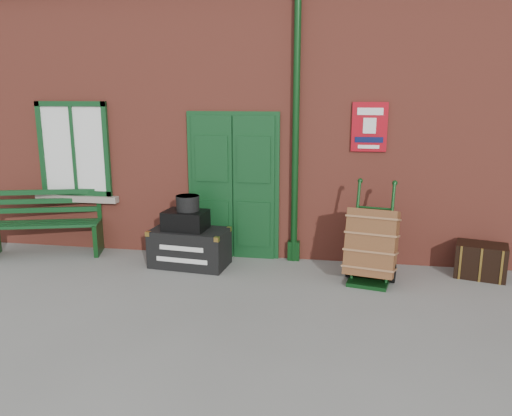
% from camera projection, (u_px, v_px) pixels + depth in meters
% --- Properties ---
extents(ground, '(80.00, 80.00, 0.00)m').
position_uv_depth(ground, '(233.00, 293.00, 6.46)').
color(ground, gray).
rests_on(ground, ground).
extents(station_building, '(10.30, 4.30, 4.36)m').
position_uv_depth(station_building, '(271.00, 113.00, 9.32)').
color(station_building, '#9C4232').
rests_on(station_building, ground).
extents(bench, '(1.78, 0.97, 1.05)m').
position_uv_depth(bench, '(46.00, 221.00, 7.94)').
color(bench, '#103D1B').
rests_on(bench, ground).
extents(houdini_trunk, '(1.17, 0.72, 0.56)m').
position_uv_depth(houdini_trunk, '(190.00, 247.00, 7.42)').
color(houdini_trunk, black).
rests_on(houdini_trunk, ground).
extents(strongbox, '(0.65, 0.50, 0.28)m').
position_uv_depth(strongbox, '(186.00, 220.00, 7.34)').
color(strongbox, black).
rests_on(strongbox, houdini_trunk).
extents(hatbox, '(0.37, 0.37, 0.22)m').
position_uv_depth(hatbox, '(188.00, 203.00, 7.30)').
color(hatbox, black).
rests_on(hatbox, strongbox).
extents(suitcase_back, '(0.51, 0.59, 0.73)m').
position_uv_depth(suitcase_back, '(187.00, 236.00, 7.72)').
color(suitcase_back, tan).
rests_on(suitcase_back, ground).
extents(suitcase_front, '(0.49, 0.55, 0.63)m').
position_uv_depth(suitcase_front, '(197.00, 241.00, 7.61)').
color(suitcase_front, tan).
rests_on(suitcase_front, ground).
extents(porter_trolley, '(0.78, 0.82, 1.35)m').
position_uv_depth(porter_trolley, '(372.00, 244.00, 6.76)').
color(porter_trolley, '#0D3613').
rests_on(porter_trolley, ground).
extents(dark_trunk, '(0.75, 0.58, 0.48)m').
position_uv_depth(dark_trunk, '(481.00, 261.00, 6.97)').
color(dark_trunk, black).
rests_on(dark_trunk, ground).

